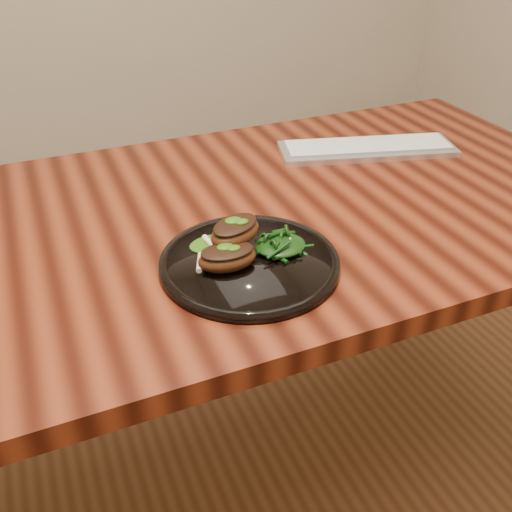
{
  "coord_description": "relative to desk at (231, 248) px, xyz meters",
  "views": [
    {
      "loc": [
        -0.33,
        -0.9,
        1.28
      ],
      "look_at": [
        -0.03,
        -0.2,
        0.78
      ],
      "focal_mm": 40.0,
      "sensor_mm": 36.0,
      "label": 1
    }
  ],
  "objects": [
    {
      "name": "desk",
      "position": [
        0.0,
        0.0,
        0.0
      ],
      "size": [
        1.6,
        0.8,
        0.75
      ],
      "color": "black",
      "rests_on": "ground"
    },
    {
      "name": "plate",
      "position": [
        -0.04,
        -0.19,
        0.09
      ],
      "size": [
        0.29,
        0.29,
        0.02
      ],
      "color": "black",
      "rests_on": "desk"
    },
    {
      "name": "lamb_chop_front",
      "position": [
        -0.08,
        -0.2,
        0.12
      ],
      "size": [
        0.1,
        0.07,
        0.04
      ],
      "color": "#45200D",
      "rests_on": "plate"
    },
    {
      "name": "lamb_chop_back",
      "position": [
        -0.05,
        -0.16,
        0.14
      ],
      "size": [
        0.11,
        0.1,
        0.04
      ],
      "color": "#45200D",
      "rests_on": "plate"
    },
    {
      "name": "herb_smear",
      "position": [
        -0.07,
        -0.13,
        0.1
      ],
      "size": [
        0.09,
        0.06,
        0.01
      ],
      "primitive_type": "ellipsoid",
      "color": "#1D4C08",
      "rests_on": "plate"
    },
    {
      "name": "greens_heap",
      "position": [
        0.02,
        -0.18,
        0.11
      ],
      "size": [
        0.09,
        0.08,
        0.03
      ],
      "color": "black",
      "rests_on": "plate"
    },
    {
      "name": "keyboard",
      "position": [
        0.4,
        0.14,
        0.09
      ],
      "size": [
        0.42,
        0.23,
        0.02
      ],
      "color": "silver",
      "rests_on": "desk"
    }
  ]
}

